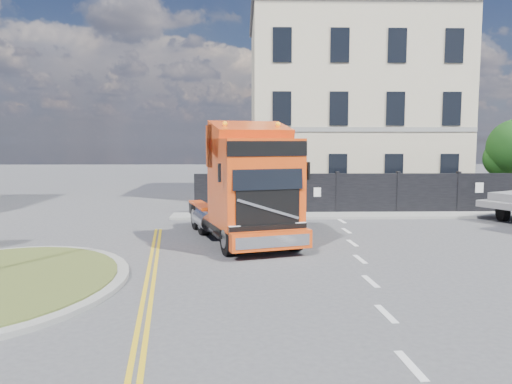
{
  "coord_description": "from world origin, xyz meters",
  "views": [
    {
      "loc": [
        -0.6,
        -15.24,
        3.62
      ],
      "look_at": [
        -0.16,
        2.27,
        1.8
      ],
      "focal_mm": 35.0,
      "sensor_mm": 36.0,
      "label": 1
    }
  ],
  "objects": [
    {
      "name": "hoarding_fence",
      "position": [
        6.55,
        9.0,
        1.0
      ],
      "size": [
        18.8,
        0.25,
        2.0
      ],
      "color": "black",
      "rests_on": "ground"
    },
    {
      "name": "truck",
      "position": [
        -0.43,
        1.96,
        1.86
      ],
      "size": [
        4.46,
        7.36,
        4.14
      ],
      "rotation": [
        0.0,
        0.0,
        0.29
      ],
      "color": "black",
      "rests_on": "ground"
    },
    {
      "name": "pavement_far",
      "position": [
        6.0,
        8.1,
        0.06
      ],
      "size": [
        20.0,
        1.6,
        0.12
      ],
      "primitive_type": "cube",
      "color": "gray",
      "rests_on": "ground"
    },
    {
      "name": "ground",
      "position": [
        0.0,
        0.0,
        0.0
      ],
      "size": [
        120.0,
        120.0,
        0.0
      ],
      "primitive_type": "plane",
      "color": "#424244",
      "rests_on": "ground"
    },
    {
      "name": "georgian_building",
      "position": [
        6.0,
        16.5,
        5.77
      ],
      "size": [
        12.3,
        10.3,
        12.8
      ],
      "color": "beige",
      "rests_on": "ground"
    }
  ]
}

